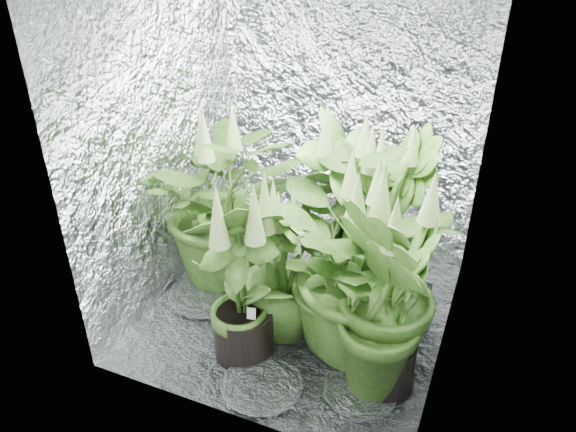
% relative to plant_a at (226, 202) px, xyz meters
% --- Properties ---
extents(ground, '(1.60, 1.60, 0.00)m').
position_rel_plant_a_xyz_m(ground, '(0.52, -0.14, -0.53)').
color(ground, silver).
rests_on(ground, ground).
extents(walls, '(1.62, 1.62, 2.00)m').
position_rel_plant_a_xyz_m(walls, '(0.52, -0.14, 0.47)').
color(walls, silver).
rests_on(walls, ground).
extents(plant_a, '(1.21, 1.21, 1.12)m').
position_rel_plant_a_xyz_m(plant_a, '(0.00, 0.00, 0.00)').
color(plant_a, black).
rests_on(plant_a, ground).
extents(plant_b, '(0.76, 0.76, 1.19)m').
position_rel_plant_a_xyz_m(plant_b, '(0.67, 0.08, 0.02)').
color(plant_b, black).
rests_on(plant_b, ground).
extents(plant_c, '(0.58, 0.58, 1.13)m').
position_rel_plant_a_xyz_m(plant_c, '(0.93, 0.10, -0.00)').
color(plant_c, black).
rests_on(plant_c, ground).
extents(plant_d, '(0.61, 0.61, 0.87)m').
position_rel_plant_a_xyz_m(plant_d, '(0.49, -0.32, -0.14)').
color(plant_d, black).
rests_on(plant_d, ground).
extents(plant_e, '(1.07, 1.07, 1.11)m').
position_rel_plant_a_xyz_m(plant_e, '(0.85, -0.34, -0.00)').
color(plant_e, black).
rests_on(plant_e, ground).
extents(plant_f, '(0.67, 0.67, 1.03)m').
position_rel_plant_a_xyz_m(plant_f, '(0.38, -0.56, -0.07)').
color(plant_f, black).
rests_on(plant_f, ground).
extents(plant_g, '(0.74, 0.74, 1.14)m').
position_rel_plant_a_xyz_m(plant_g, '(1.08, -0.49, -0.01)').
color(plant_g, black).
rests_on(plant_g, ground).
extents(circulation_fan, '(0.16, 0.30, 0.34)m').
position_rel_plant_a_xyz_m(circulation_fan, '(1.12, 0.08, -0.38)').
color(circulation_fan, black).
rests_on(circulation_fan, ground).
extents(plant_label, '(0.05, 0.03, 0.07)m').
position_rel_plant_a_xyz_m(plant_label, '(0.44, -0.59, -0.23)').
color(plant_label, white).
rests_on(plant_label, plant_f).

